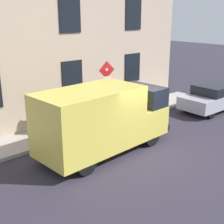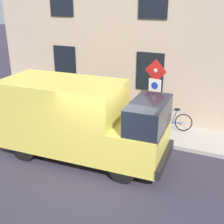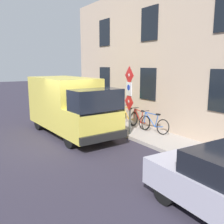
% 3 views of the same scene
% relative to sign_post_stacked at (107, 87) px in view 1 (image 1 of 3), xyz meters
% --- Properties ---
extents(ground_plane, '(80.00, 80.00, 0.00)m').
position_rel_sign_post_stacked_xyz_m(ground_plane, '(-2.65, 0.69, -1.89)').
color(ground_plane, '#302B39').
extents(sidewalk_slab, '(1.84, 16.24, 0.14)m').
position_rel_sign_post_stacked_xyz_m(sidewalk_slab, '(0.72, 0.69, -1.82)').
color(sidewalk_slab, '#A9A099').
rests_on(sidewalk_slab, ground_plane).
extents(building_facade, '(0.75, 14.24, 6.81)m').
position_rel_sign_post_stacked_xyz_m(building_facade, '(1.99, 0.69, 1.52)').
color(building_facade, '#C2A891').
rests_on(building_facade, ground_plane).
extents(sign_post_stacked, '(0.19, 0.56, 2.77)m').
position_rel_sign_post_stacked_xyz_m(sign_post_stacked, '(0.00, 0.00, 0.00)').
color(sign_post_stacked, '#474C47').
rests_on(sign_post_stacked, sidewalk_slab).
extents(delivery_van, '(2.25, 5.42, 2.50)m').
position_rel_sign_post_stacked_xyz_m(delivery_van, '(-1.91, 1.84, -0.55)').
color(delivery_van, '#DCC94E').
rests_on(delivery_van, ground_plane).
extents(parked_hatchback, '(1.88, 4.05, 1.38)m').
position_rel_sign_post_stacked_xyz_m(parked_hatchback, '(-1.75, -6.07, -1.15)').
color(parked_hatchback, '#B0ADBF').
rests_on(parked_hatchback, ground_plane).
extents(bicycle_blue, '(0.48, 1.71, 0.89)m').
position_rel_sign_post_stacked_xyz_m(bicycle_blue, '(1.09, -0.34, -1.38)').
color(bicycle_blue, black).
rests_on(bicycle_blue, sidewalk_slab).
extents(bicycle_red, '(0.47, 1.72, 0.89)m').
position_rel_sign_post_stacked_xyz_m(bicycle_red, '(1.09, 0.60, -1.38)').
color(bicycle_red, black).
rests_on(bicycle_red, sidewalk_slab).
extents(bicycle_orange, '(0.46, 1.72, 0.89)m').
position_rel_sign_post_stacked_xyz_m(bicycle_orange, '(1.09, 1.55, -1.38)').
color(bicycle_orange, black).
rests_on(bicycle_orange, sidewalk_slab).
extents(pedestrian, '(0.41, 0.27, 1.72)m').
position_rel_sign_post_stacked_xyz_m(pedestrian, '(0.69, 2.51, -0.82)').
color(pedestrian, '#262B47').
rests_on(pedestrian, sidewalk_slab).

